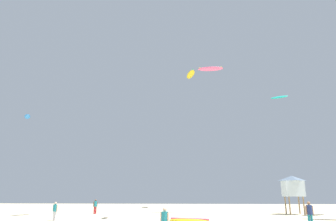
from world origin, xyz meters
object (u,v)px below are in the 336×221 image
(person_midground, at_px, (55,210))
(kite_aloft_5, at_px, (211,69))
(person_foreground, at_px, (165,220))
(kite_aloft_4, at_px, (279,97))
(kite_aloft_6, at_px, (27,117))
(person_right, at_px, (95,205))
(kite_aloft_1, at_px, (191,74))
(lifeguard_tower, at_px, (293,186))
(person_left, at_px, (310,212))
(kite_grounded_near, at_px, (189,221))

(person_midground, xyz_separation_m, kite_aloft_5, (14.43, 11.72, 17.32))
(person_foreground, distance_m, kite_aloft_5, 28.18)
(kite_aloft_4, relative_size, kite_aloft_6, 0.96)
(person_foreground, distance_m, kite_aloft_6, 33.49)
(person_foreground, distance_m, person_right, 21.58)
(kite_aloft_1, bearing_deg, lifeguard_tower, -53.77)
(person_right, bearing_deg, kite_aloft_1, -79.60)
(person_left, bearing_deg, lifeguard_tower, 155.94)
(person_midground, relative_size, kite_aloft_1, 0.36)
(person_right, relative_size, lifeguard_tower, 0.38)
(kite_grounded_near, height_order, kite_aloft_5, kite_aloft_5)
(kite_aloft_4, relative_size, kite_aloft_5, 0.77)
(person_foreground, distance_m, lifeguard_tower, 23.63)
(kite_grounded_near, bearing_deg, person_left, -15.63)
(lifeguard_tower, height_order, kite_aloft_6, kite_aloft_6)
(person_midground, bearing_deg, kite_aloft_5, -31.56)
(kite_aloft_5, relative_size, kite_aloft_6, 1.25)
(person_right, distance_m, kite_aloft_1, 28.92)
(person_midground, relative_size, kite_aloft_6, 0.57)
(kite_aloft_4, bearing_deg, person_right, -159.82)
(kite_grounded_near, relative_size, kite_aloft_6, 1.31)
(kite_aloft_1, relative_size, kite_aloft_4, 1.65)
(person_foreground, height_order, kite_grounded_near, person_foreground)
(person_foreground, relative_size, lifeguard_tower, 0.37)
(person_foreground, relative_size, kite_grounded_near, 0.44)
(person_foreground, bearing_deg, lifeguard_tower, -5.65)
(person_foreground, bearing_deg, person_right, 53.19)
(person_foreground, relative_size, kite_aloft_4, 0.60)
(person_right, distance_m, kite_aloft_5, 22.24)
(person_left, xyz_separation_m, person_right, (-18.91, 13.22, -0.07))
(person_midground, bearing_deg, person_right, 15.31)
(kite_grounded_near, bearing_deg, lifeguard_tower, 44.56)
(person_foreground, bearing_deg, person_left, -29.72)
(person_left, xyz_separation_m, lifeguard_tower, (3.31, 13.63, 2.06))
(kite_grounded_near, distance_m, kite_aloft_6, 29.45)
(person_left, height_order, kite_aloft_6, kite_aloft_6)
(person_foreground, height_order, kite_aloft_4, kite_aloft_4)
(person_left, distance_m, person_right, 23.07)
(person_right, xyz_separation_m, kite_aloft_6, (-11.52, 3.98, 11.57))
(kite_grounded_near, relative_size, kite_aloft_1, 0.83)
(person_midground, height_order, person_left, person_left)
(person_right, height_order, kite_aloft_4, kite_aloft_4)
(person_midground, relative_size, lifeguard_tower, 0.37)
(kite_aloft_1, bearing_deg, kite_grounded_near, -91.12)
(lifeguard_tower, relative_size, kite_aloft_4, 1.62)
(person_right, bearing_deg, kite_aloft_4, -113.39)
(person_midground, distance_m, person_left, 19.96)
(person_right, relative_size, kite_aloft_1, 0.37)
(person_right, xyz_separation_m, lifeguard_tower, (22.22, 0.42, 2.13))
(person_midground, xyz_separation_m, kite_aloft_4, (24.92, 18.20, 15.17))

